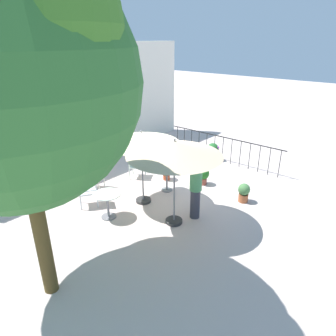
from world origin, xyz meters
name	(u,v)px	position (x,y,z in m)	size (l,w,h in m)	color
ground_plane	(168,191)	(0.00, 0.00, 0.00)	(60.00, 60.00, 0.00)	beige
villa_facade	(79,104)	(0.00, 4.39, 2.16)	(10.82, 0.30, 4.32)	white
terrace_railing	(223,145)	(3.22, 0.00, 0.68)	(0.03, 4.84, 1.01)	black
shade_tree	(14,81)	(-4.51, -0.92, 3.88)	(3.96, 3.77, 5.74)	#52401F
patio_umbrella_0	(141,138)	(-1.01, 0.10, 1.95)	(2.09, 2.09, 2.18)	#2D2D2D
patio_umbrella_1	(175,149)	(-1.27, -1.28, 2.04)	(2.34, 2.34, 2.30)	#2D2D2D
cafe_table_0	(107,201)	(-2.22, 0.22, 0.50)	(0.73, 0.73, 0.71)	silver
cafe_table_1	(167,176)	(-0.01, 0.06, 0.51)	(0.63, 0.63, 0.74)	white
patio_chair_0	(135,164)	(0.05, 1.54, 0.48)	(0.68, 0.68, 0.83)	silver
patio_chair_1	(95,173)	(-1.35, 1.90, 0.52)	(0.67, 0.67, 0.88)	white
patio_chair_2	(91,188)	(-2.09, 1.11, 0.52)	(0.67, 0.66, 0.92)	silver
potted_plant_0	(203,175)	(1.10, -0.57, 0.33)	(0.38, 0.38, 0.57)	brown
potted_plant_1	(167,171)	(0.59, 0.58, 0.31)	(0.38, 0.38, 0.53)	#B0492B
potted_plant_2	(185,156)	(2.06, 0.95, 0.33)	(0.40, 0.40, 0.60)	brown
potted_plant_3	(213,151)	(3.13, 0.39, 0.38)	(0.47, 0.48, 0.69)	#9C5339
potted_plant_4	(244,192)	(0.91, -2.12, 0.31)	(0.35, 0.35, 0.57)	#A25632
standing_person	(196,188)	(-0.70, -1.53, 0.87)	(0.43, 0.43, 1.69)	#33333D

